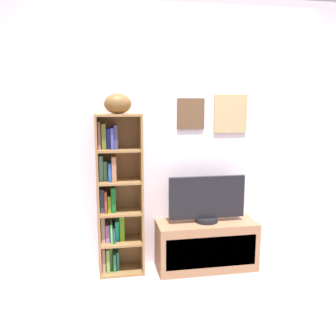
{
  "coord_description": "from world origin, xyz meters",
  "views": [
    {
      "loc": [
        -0.77,
        -2.29,
        1.61
      ],
      "look_at": [
        -0.2,
        0.85,
        1.02
      ],
      "focal_mm": 38.34,
      "sensor_mm": 36.0,
      "label": 1
    }
  ],
  "objects_px": {
    "football": "(118,104)",
    "tv_stand": "(206,245)",
    "bookshelf": "(115,197)",
    "television": "(207,200)"
  },
  "relations": [
    {
      "from": "tv_stand",
      "to": "television",
      "type": "bearing_deg",
      "value": 90.0
    },
    {
      "from": "bookshelf",
      "to": "television",
      "type": "distance_m",
      "value": 0.87
    },
    {
      "from": "bookshelf",
      "to": "tv_stand",
      "type": "bearing_deg",
      "value": -5.92
    },
    {
      "from": "football",
      "to": "tv_stand",
      "type": "height_order",
      "value": "football"
    },
    {
      "from": "bookshelf",
      "to": "tv_stand",
      "type": "height_order",
      "value": "bookshelf"
    },
    {
      "from": "tv_stand",
      "to": "television",
      "type": "distance_m",
      "value": 0.45
    },
    {
      "from": "football",
      "to": "tv_stand",
      "type": "distance_m",
      "value": 1.59
    },
    {
      "from": "television",
      "to": "bookshelf",
      "type": "bearing_deg",
      "value": 174.15
    },
    {
      "from": "bookshelf",
      "to": "tv_stand",
      "type": "relative_size",
      "value": 1.57
    },
    {
      "from": "bookshelf",
      "to": "football",
      "type": "relative_size",
      "value": 6.21
    }
  ]
}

